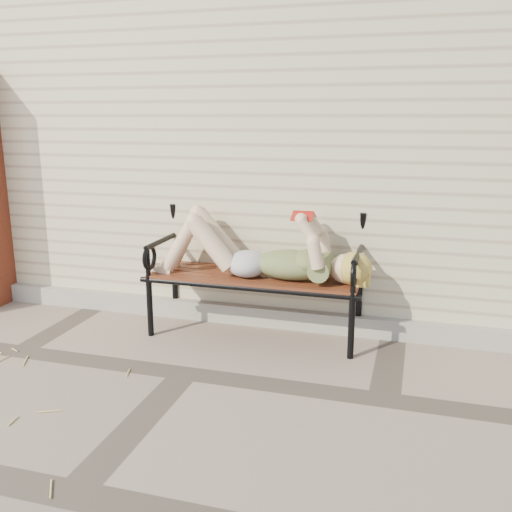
% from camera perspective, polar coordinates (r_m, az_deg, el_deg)
% --- Properties ---
extents(ground, '(80.00, 80.00, 0.00)m').
position_cam_1_polar(ground, '(3.76, -7.10, -11.56)').
color(ground, gray).
rests_on(ground, ground).
extents(house_wall, '(8.00, 4.00, 3.00)m').
position_cam_1_polar(house_wall, '(6.26, 3.60, 12.89)').
color(house_wall, beige).
rests_on(house_wall, ground).
extents(foundation_strip, '(8.00, 0.10, 0.15)m').
position_cam_1_polar(foundation_strip, '(4.57, -2.32, -5.73)').
color(foundation_strip, gray).
rests_on(foundation_strip, ground).
extents(garden_bench, '(1.69, 0.67, 1.10)m').
position_cam_1_polar(garden_bench, '(4.25, 0.25, 0.36)').
color(garden_bench, black).
rests_on(garden_bench, ground).
extents(reading_woman, '(1.60, 0.36, 0.50)m').
position_cam_1_polar(reading_woman, '(4.11, -0.08, 0.43)').
color(reading_woman, '#0B3B4D').
rests_on(reading_woman, ground).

